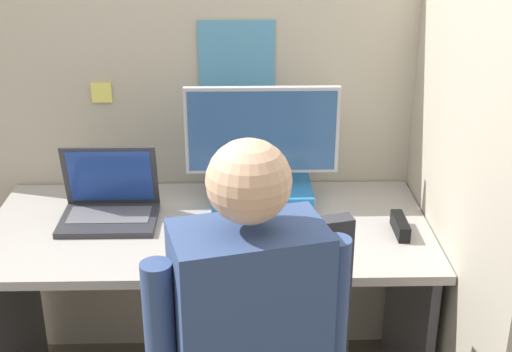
{
  "coord_description": "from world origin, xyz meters",
  "views": [
    {
      "loc": [
        0.11,
        -1.77,
        1.81
      ],
      "look_at": [
        0.15,
        0.17,
        0.98
      ],
      "focal_mm": 50.0,
      "sensor_mm": 36.0,
      "label": 1
    }
  ],
  "objects_px": {
    "laptop": "(109,206)",
    "stapler": "(400,226)",
    "paper_box": "(262,194)",
    "monitor": "(262,137)",
    "carrot_toy": "(314,251)"
  },
  "relations": [
    {
      "from": "paper_box",
      "to": "monitor",
      "type": "height_order",
      "value": "monitor"
    },
    {
      "from": "laptop",
      "to": "stapler",
      "type": "xyz_separation_m",
      "value": [
        0.96,
        -0.12,
        -0.02
      ]
    },
    {
      "from": "laptop",
      "to": "carrot_toy",
      "type": "distance_m",
      "value": 0.72
    },
    {
      "from": "paper_box",
      "to": "laptop",
      "type": "bearing_deg",
      "value": -166.73
    },
    {
      "from": "paper_box",
      "to": "carrot_toy",
      "type": "height_order",
      "value": "paper_box"
    },
    {
      "from": "paper_box",
      "to": "stapler",
      "type": "height_order",
      "value": "paper_box"
    },
    {
      "from": "stapler",
      "to": "carrot_toy",
      "type": "relative_size",
      "value": 1.0
    },
    {
      "from": "laptop",
      "to": "stapler",
      "type": "relative_size",
      "value": 2.17
    },
    {
      "from": "monitor",
      "to": "stapler",
      "type": "bearing_deg",
      "value": -29.3
    },
    {
      "from": "carrot_toy",
      "to": "monitor",
      "type": "bearing_deg",
      "value": 109.95
    },
    {
      "from": "laptop",
      "to": "stapler",
      "type": "bearing_deg",
      "value": -7.34
    },
    {
      "from": "laptop",
      "to": "monitor",
      "type": "bearing_deg",
      "value": 13.55
    },
    {
      "from": "paper_box",
      "to": "carrot_toy",
      "type": "bearing_deg",
      "value": -69.92
    },
    {
      "from": "paper_box",
      "to": "carrot_toy",
      "type": "relative_size",
      "value": 2.38
    },
    {
      "from": "paper_box",
      "to": "monitor",
      "type": "xyz_separation_m",
      "value": [
        0.0,
        0.0,
        0.21
      ]
    }
  ]
}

